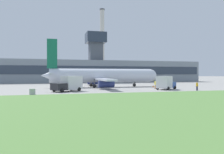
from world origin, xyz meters
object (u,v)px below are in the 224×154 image
object	(u,v)px
pushback_tug	(161,83)
fuel_truck	(165,83)
airplane	(101,76)
baggage_truck	(69,84)
ground_crew_person	(197,86)

from	to	relation	value
pushback_tug	fuel_truck	world-z (taller)	fuel_truck
airplane	fuel_truck	world-z (taller)	airplane
pushback_tug	baggage_truck	xyz separation A→B (m)	(-23.85, -10.77, 0.54)
baggage_truck	pushback_tug	bearing A→B (deg)	24.30
airplane	ground_crew_person	world-z (taller)	airplane
ground_crew_person	baggage_truck	bearing A→B (deg)	169.03
airplane	ground_crew_person	distance (m)	21.24
pushback_tug	fuel_truck	distance (m)	12.46
airplane	baggage_truck	distance (m)	13.32
pushback_tug	baggage_truck	world-z (taller)	baggage_truck
baggage_truck	airplane	bearing A→B (deg)	52.31
airplane	ground_crew_person	bearing A→B (deg)	-44.98
baggage_truck	fuel_truck	distance (m)	18.73
airplane	baggage_truck	world-z (taller)	airplane
ground_crew_person	fuel_truck	bearing A→B (deg)	138.17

